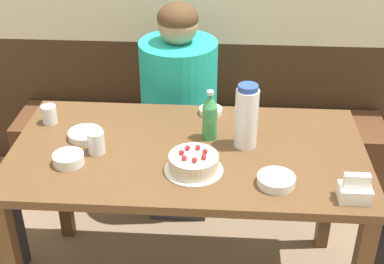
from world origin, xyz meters
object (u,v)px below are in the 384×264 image
(birthday_cake, at_px, (194,163))
(bowl_soup_white, at_px, (85,135))
(water_pitcher, at_px, (246,117))
(bowl_side_dish, at_px, (211,111))
(bench_seat, at_px, (199,152))
(glass_water_tall, at_px, (96,142))
(bowl_rice_small, at_px, (276,180))
(person_grey_tee, at_px, (179,112))
(glass_tumbler_short, at_px, (49,114))
(bowl_sauce_shallow, at_px, (69,159))
(napkin_holder, at_px, (355,191))
(soju_bottle, at_px, (210,116))

(birthday_cake, distance_m, bowl_soup_white, 0.51)
(water_pitcher, bearing_deg, bowl_side_dish, 119.74)
(bench_seat, height_order, glass_water_tall, glass_water_tall)
(bowl_rice_small, bearing_deg, person_grey_tee, 116.53)
(bowl_rice_small, height_order, glass_tumbler_short, glass_tumbler_short)
(water_pitcher, xyz_separation_m, glass_water_tall, (-0.59, -0.09, -0.09))
(bowl_sauce_shallow, xyz_separation_m, glass_water_tall, (0.09, 0.09, 0.02))
(bench_seat, xyz_separation_m, bowl_side_dish, (0.08, -0.53, 0.56))
(napkin_holder, distance_m, bowl_soup_white, 1.09)
(birthday_cake, relative_size, bowl_rice_small, 1.61)
(bowl_side_dish, xyz_separation_m, glass_water_tall, (-0.44, -0.35, 0.03))
(bowl_side_dish, bearing_deg, glass_water_tall, -141.33)
(bench_seat, xyz_separation_m, water_pitcher, (0.23, -0.78, 0.68))
(water_pitcher, xyz_separation_m, bowl_sauce_shallow, (-0.68, -0.18, -0.11))
(glass_water_tall, bearing_deg, soju_bottle, 17.93)
(person_grey_tee, bearing_deg, bowl_rice_small, 26.53)
(glass_tumbler_short, bearing_deg, person_grey_tee, 41.70)
(glass_tumbler_short, bearing_deg, bowl_rice_small, -22.63)
(birthday_cake, bearing_deg, bowl_rice_small, -12.82)
(water_pitcher, relative_size, bowl_sauce_shallow, 2.25)
(person_grey_tee, bearing_deg, napkin_holder, 36.64)
(bowl_sauce_shallow, relative_size, person_grey_tee, 0.10)
(bowl_rice_small, bearing_deg, bench_seat, 107.68)
(bowl_rice_small, height_order, glass_water_tall, glass_water_tall)
(soju_bottle, bearing_deg, person_grey_tee, 107.95)
(napkin_holder, distance_m, bowl_rice_small, 0.27)
(bowl_rice_small, bearing_deg, birthday_cake, 167.18)
(glass_water_tall, bearing_deg, bowl_rice_small, -13.89)
(glass_water_tall, bearing_deg, bench_seat, 67.81)
(bowl_rice_small, height_order, person_grey_tee, person_grey_tee)
(bowl_rice_small, bearing_deg, soju_bottle, 128.76)
(bowl_soup_white, height_order, bowl_sauce_shallow, bowl_sauce_shallow)
(bowl_side_dish, xyz_separation_m, person_grey_tee, (-0.17, 0.34, -0.19))
(napkin_holder, bearing_deg, bowl_rice_small, 164.82)
(bench_seat, relative_size, glass_water_tall, 22.99)
(water_pitcher, relative_size, glass_tumbler_short, 3.33)
(bench_seat, bearing_deg, person_grey_tee, -116.16)
(glass_water_tall, relative_size, glass_tumbler_short, 1.13)
(bench_seat, height_order, bowl_rice_small, bowl_rice_small)
(bowl_rice_small, bearing_deg, bowl_soup_white, 159.93)
(bowl_side_dish, bearing_deg, soju_bottle, -89.39)
(bowl_rice_small, bearing_deg, glass_water_tall, 166.11)
(water_pitcher, distance_m, glass_water_tall, 0.60)
(bowl_rice_small, distance_m, glass_water_tall, 0.71)
(bench_seat, height_order, person_grey_tee, person_grey_tee)
(glass_tumbler_short, bearing_deg, bowl_sauce_shallow, -61.91)
(bowl_rice_small, height_order, bowl_side_dish, bowl_rice_small)
(bowl_soup_white, bearing_deg, water_pitcher, -1.33)
(birthday_cake, relative_size, bowl_side_dish, 2.18)
(bowl_soup_white, bearing_deg, bowl_rice_small, -20.07)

